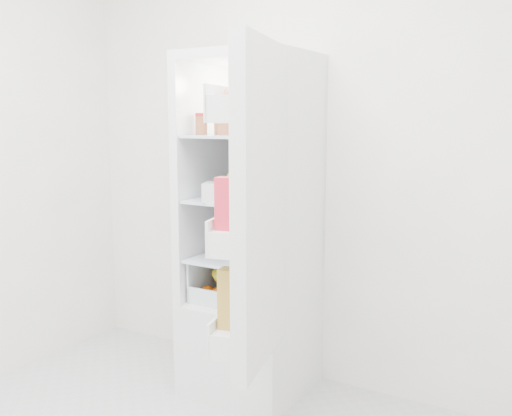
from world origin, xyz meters
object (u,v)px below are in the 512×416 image
Objects in this scene: refrigerator at (255,268)px; mushroom_bowl at (232,244)px; red_cabbage at (258,242)px; fridge_door at (255,212)px.

refrigerator is 0.20m from mushroom_bowl.
red_cabbage is 0.22m from mushroom_bowl.
red_cabbage is at bearing 14.93° from fridge_door.
red_cabbage is 1.12× the size of mushroom_bowl.
refrigerator is 11.72× the size of red_cabbage.
red_cabbage is 0.73m from fridge_door.
refrigerator is 1.38× the size of fridge_door.
refrigerator is at bearing -6.55° from mushroom_bowl.
fridge_door reaches higher than mushroom_bowl.
fridge_door is (0.33, -0.59, 0.27)m from red_cabbage.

